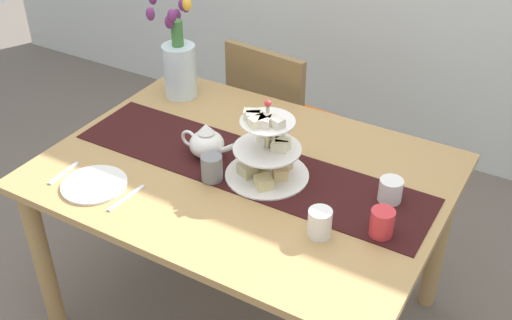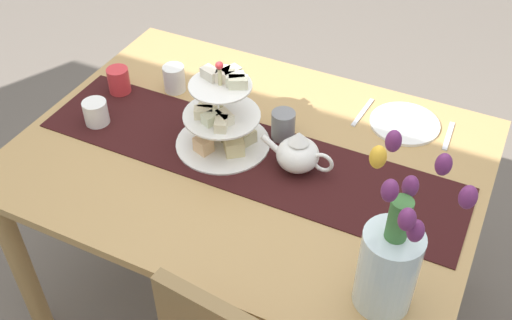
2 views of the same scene
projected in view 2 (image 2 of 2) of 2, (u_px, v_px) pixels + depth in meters
The scene contains 13 objects.
ground_plane at pixel (251, 297), 2.40m from camera, with size 8.00×8.00×0.00m, color #6B6056.
dining_table at pixel (249, 177), 1.97m from camera, with size 1.43×1.05×0.76m.
table_runner at pixel (247, 156), 1.88m from camera, with size 1.36×0.33×0.00m, color black.
tiered_cake_stand at pixel (223, 120), 1.86m from camera, with size 0.30×0.30×0.30m.
teapot at pixel (298, 154), 1.80m from camera, with size 0.24×0.13×0.14m.
tulip_vase at pixel (390, 259), 1.38m from camera, with size 0.22×0.22×0.46m.
cream_jug at pixel (96, 113), 1.98m from camera, with size 0.08×0.08×0.09m, color white.
dinner_plate_left at pixel (405, 123), 2.00m from camera, with size 0.23×0.23×0.01m, color white.
fork_left at pixel (448, 136), 1.95m from camera, with size 0.02×0.15×0.01m, color silver.
knife_left at pixel (363, 112), 2.05m from camera, with size 0.01×0.17×0.01m, color silver.
mug_grey at pixel (283, 125), 1.92m from camera, with size 0.08×0.08×0.10m, color slate.
mug_white_text at pixel (174, 79), 2.12m from camera, with size 0.08×0.08×0.10m, color white.
mug_orange at pixel (119, 81), 2.11m from camera, with size 0.08×0.08×0.10m, color red.
Camera 2 is at (-0.65, 1.28, 2.00)m, focal length 42.48 mm.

